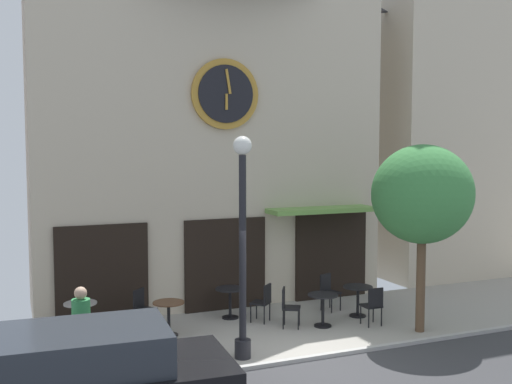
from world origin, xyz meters
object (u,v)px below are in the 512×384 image
at_px(cafe_chair_curbside, 328,289).
at_px(cafe_chair_facing_street, 288,304).
at_px(cafe_table_near_door, 81,313).
at_px(cafe_table_rightmost, 323,304).
at_px(street_tree, 423,195).
at_px(cafe_table_leftmost, 169,312).
at_px(cafe_chair_near_lamp, 264,300).
at_px(pedestrian_green, 81,332).
at_px(cafe_chair_corner, 373,303).
at_px(cafe_table_near_curb, 358,295).
at_px(parked_car_black, 82,384).
at_px(cafe_chair_outer, 142,306).
at_px(cafe_table_center_left, 230,297).
at_px(street_lamp, 243,247).

height_order(cafe_chair_curbside, cafe_chair_facing_street, same).
distance_m(cafe_table_near_door, cafe_table_rightmost, 5.35).
xyz_separation_m(street_tree, cafe_table_leftmost, (-5.23, 1.83, -2.53)).
height_order(cafe_chair_near_lamp, pedestrian_green, pedestrian_green).
height_order(cafe_chair_curbside, cafe_chair_corner, same).
bearing_deg(cafe_table_near_curb, parked_car_black, -151.95).
height_order(cafe_table_near_curb, cafe_chair_facing_street, cafe_chair_facing_street).
xyz_separation_m(cafe_table_near_curb, cafe_chair_outer, (-5.02, 1.00, 0.01)).
relative_size(cafe_table_near_door, cafe_table_leftmost, 1.02).
distance_m(cafe_table_leftmost, cafe_table_center_left, 1.85).
relative_size(street_tree, cafe_table_rightmost, 5.59).
bearing_deg(cafe_table_near_door, cafe_chair_near_lamp, -6.58).
bearing_deg(cafe_chair_curbside, cafe_chair_outer, 177.22).
bearing_deg(cafe_chair_facing_street, cafe_chair_outer, 159.69).
xyz_separation_m(cafe_chair_near_lamp, cafe_chair_corner, (2.19, -1.24, 0.00)).
relative_size(street_lamp, cafe_table_rightmost, 5.79).
bearing_deg(cafe_table_leftmost, cafe_chair_facing_street, -9.24).
distance_m(street_tree, cafe_chair_curbside, 3.56).
xyz_separation_m(cafe_table_near_door, cafe_table_center_left, (3.47, 0.14, -0.02)).
bearing_deg(street_lamp, cafe_chair_outer, 118.76).
bearing_deg(street_lamp, cafe_table_rightmost, 26.23).
bearing_deg(street_lamp, parked_car_black, -147.51).
relative_size(cafe_table_near_door, parked_car_black, 0.17).
height_order(cafe_table_near_door, cafe_table_rightmost, cafe_table_near_door).
height_order(cafe_table_near_door, cafe_chair_facing_street, cafe_chair_facing_street).
relative_size(cafe_table_near_door, pedestrian_green, 0.46).
relative_size(street_tree, cafe_chair_facing_street, 4.61).
distance_m(cafe_table_rightmost, cafe_chair_outer, 4.09).
bearing_deg(cafe_chair_corner, street_lamp, -167.52).
height_order(street_tree, cafe_table_near_curb, street_tree).
distance_m(cafe_chair_curbside, cafe_chair_outer, 4.64).
bearing_deg(cafe_table_near_curb, cafe_chair_near_lamp, 169.21).
distance_m(street_lamp, cafe_table_rightmost, 3.18).
relative_size(cafe_chair_outer, pedestrian_green, 0.54).
xyz_separation_m(cafe_chair_near_lamp, parked_car_black, (-4.54, -4.08, 0.23)).
bearing_deg(cafe_table_near_curb, cafe_table_rightmost, -161.78).
distance_m(cafe_table_near_door, cafe_table_near_curb, 6.43).
relative_size(cafe_table_rightmost, cafe_chair_facing_street, 0.83).
distance_m(street_lamp, cafe_chair_corner, 3.95).
bearing_deg(cafe_table_near_door, cafe_table_leftmost, -19.08).
height_order(cafe_table_center_left, cafe_chair_near_lamp, cafe_chair_near_lamp).
height_order(cafe_chair_outer, cafe_chair_corner, same).
bearing_deg(cafe_chair_curbside, cafe_chair_facing_street, -149.73).
xyz_separation_m(street_lamp, parked_car_black, (-3.24, -2.06, -1.42)).
xyz_separation_m(street_lamp, cafe_table_center_left, (0.70, 2.63, -1.67)).
xyz_separation_m(cafe_table_rightmost, cafe_table_near_curb, (1.17, 0.39, 0.00)).
relative_size(street_lamp, cafe_table_near_door, 5.65).
distance_m(cafe_table_near_door, pedestrian_green, 2.49).
height_order(cafe_table_near_door, cafe_table_near_curb, cafe_table_near_door).
height_order(cafe_table_leftmost, cafe_chair_outer, cafe_chair_outer).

